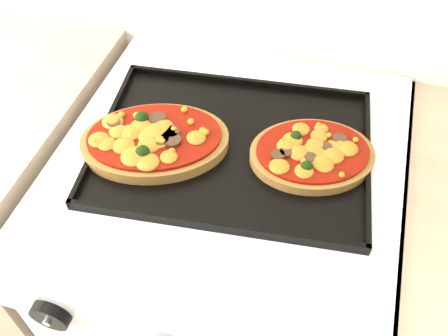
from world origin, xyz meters
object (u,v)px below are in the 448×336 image
(stove, at_px, (229,279))
(pizza_left, at_px, (155,139))
(baking_tray, at_px, (232,146))
(pizza_right, at_px, (312,153))

(stove, bearing_deg, pizza_left, -167.04)
(stove, relative_size, baking_tray, 1.97)
(stove, height_order, baking_tray, baking_tray)
(pizza_right, bearing_deg, pizza_left, -169.85)
(baking_tray, height_order, pizza_right, pizza_right)
(baking_tray, relative_size, pizza_right, 2.23)
(pizza_left, bearing_deg, stove, 12.96)
(stove, bearing_deg, pizza_right, 7.51)
(pizza_left, bearing_deg, baking_tray, 16.25)
(baking_tray, distance_m, pizza_right, 0.14)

